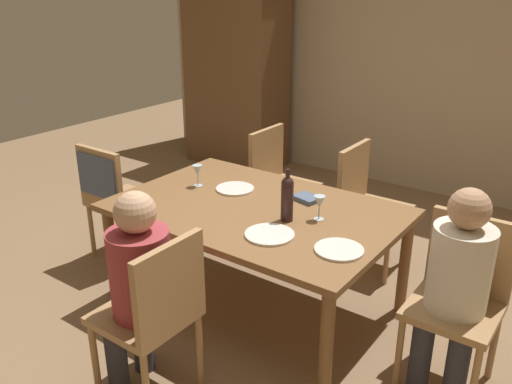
# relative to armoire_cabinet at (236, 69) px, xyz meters

# --- Properties ---
(ground_plane) EXTENTS (10.00, 10.00, 0.00)m
(ground_plane) POSITION_rel_armoire_cabinet_xyz_m (1.97, -2.33, -1.10)
(ground_plane) COLOR #846647
(rear_room_partition) EXTENTS (6.40, 0.12, 2.70)m
(rear_room_partition) POSITION_rel_armoire_cabinet_xyz_m (1.97, 0.45, 0.25)
(rear_room_partition) COLOR tan
(rear_room_partition) RESTS_ON ground_plane
(armoire_cabinet) EXTENTS (1.18, 0.62, 2.18)m
(armoire_cabinet) POSITION_rel_armoire_cabinet_xyz_m (0.00, 0.00, 0.00)
(armoire_cabinet) COLOR brown
(armoire_cabinet) RESTS_ON ground_plane
(dining_table) EXTENTS (1.74, 1.16, 0.72)m
(dining_table) POSITION_rel_armoire_cabinet_xyz_m (1.97, -2.33, -0.45)
(dining_table) COLOR brown
(dining_table) RESTS_ON ground_plane
(chair_right_end) EXTENTS (0.44, 0.44, 0.92)m
(chair_right_end) POSITION_rel_armoire_cabinet_xyz_m (3.22, -2.24, -0.56)
(chair_right_end) COLOR #A87F51
(chair_right_end) RESTS_ON ground_plane
(chair_near) EXTENTS (0.44, 0.44, 0.92)m
(chair_near) POSITION_rel_armoire_cabinet_xyz_m (2.06, -3.29, -0.56)
(chair_near) COLOR #A87F51
(chair_near) RESTS_ON ground_plane
(chair_left_end) EXTENTS (0.44, 0.46, 0.92)m
(chair_left_end) POSITION_rel_armoire_cabinet_xyz_m (0.72, -2.45, -0.50)
(chair_left_end) COLOR #A87F51
(chair_left_end) RESTS_ON ground_plane
(chair_far_right) EXTENTS (0.44, 0.44, 0.92)m
(chair_far_right) POSITION_rel_armoire_cabinet_xyz_m (2.28, -1.37, -0.56)
(chair_far_right) COLOR #A87F51
(chair_far_right) RESTS_ON ground_plane
(chair_far_left) EXTENTS (0.44, 0.44, 0.92)m
(chair_far_left) POSITION_rel_armoire_cabinet_xyz_m (1.49, -1.37, -0.56)
(chair_far_left) COLOR #A87F51
(chair_far_left) RESTS_ON ground_plane
(person_woman_host) EXTENTS (0.31, 0.35, 1.13)m
(person_woman_host) POSITION_rel_armoire_cabinet_xyz_m (3.22, -2.36, -0.44)
(person_woman_host) COLOR #33333D
(person_woman_host) RESTS_ON ground_plane
(person_man_bearded) EXTENTS (0.35, 0.31, 1.13)m
(person_man_bearded) POSITION_rel_armoire_cabinet_xyz_m (1.95, -3.29, -0.44)
(person_man_bearded) COLOR #33333D
(person_man_bearded) RESTS_ON ground_plane
(wine_bottle_tall_green) EXTENTS (0.07, 0.07, 0.32)m
(wine_bottle_tall_green) POSITION_rel_armoire_cabinet_xyz_m (2.23, -2.38, -0.23)
(wine_bottle_tall_green) COLOR black
(wine_bottle_tall_green) RESTS_ON dining_table
(wine_glass_near_left) EXTENTS (0.07, 0.07, 0.15)m
(wine_glass_near_left) POSITION_rel_armoire_cabinet_xyz_m (1.43, -2.27, -0.27)
(wine_glass_near_left) COLOR silver
(wine_glass_near_left) RESTS_ON dining_table
(wine_glass_centre) EXTENTS (0.07, 0.07, 0.15)m
(wine_glass_centre) POSITION_rel_armoire_cabinet_xyz_m (2.38, -2.26, -0.27)
(wine_glass_centre) COLOR silver
(wine_glass_centre) RESTS_ON dining_table
(dinner_plate_host) EXTENTS (0.26, 0.26, 0.01)m
(dinner_plate_host) POSITION_rel_armoire_cabinet_xyz_m (1.69, -2.18, -0.37)
(dinner_plate_host) COLOR silver
(dinner_plate_host) RESTS_ON dining_table
(dinner_plate_guest_left) EXTENTS (0.26, 0.26, 0.01)m
(dinner_plate_guest_left) POSITION_rel_armoire_cabinet_xyz_m (2.66, -2.55, -0.37)
(dinner_plate_guest_left) COLOR silver
(dinner_plate_guest_left) RESTS_ON dining_table
(dinner_plate_guest_right) EXTENTS (0.28, 0.28, 0.01)m
(dinner_plate_guest_right) POSITION_rel_armoire_cabinet_xyz_m (2.27, -2.61, -0.37)
(dinner_plate_guest_right) COLOR silver
(dinner_plate_guest_right) RESTS_ON dining_table
(folded_napkin) EXTENTS (0.18, 0.15, 0.03)m
(folded_napkin) POSITION_rel_armoire_cabinet_xyz_m (2.17, -2.06, -0.36)
(folded_napkin) COLOR #4C5B75
(folded_napkin) RESTS_ON dining_table
(handbag) EXTENTS (0.19, 0.30, 0.22)m
(handbag) POSITION_rel_armoire_cabinet_xyz_m (1.93, -1.37, -0.99)
(handbag) COLOR brown
(handbag) RESTS_ON ground_plane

